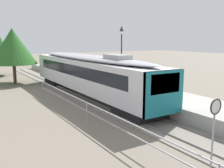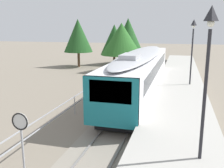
% 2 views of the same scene
% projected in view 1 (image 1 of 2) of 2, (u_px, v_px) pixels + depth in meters
% --- Properties ---
extents(ground_plane, '(160.00, 160.00, 0.00)m').
position_uv_depth(ground_plane, '(84.00, 117.00, 16.27)').
color(ground_plane, slate).
extents(track_rails, '(3.20, 60.00, 0.14)m').
position_uv_depth(track_rails, '(123.00, 110.00, 17.82)').
color(track_rails, gray).
rests_on(track_rails, ground).
extents(commuter_train, '(2.82, 19.60, 3.74)m').
position_uv_depth(commuter_train, '(88.00, 72.00, 22.07)').
color(commuter_train, silver).
rests_on(commuter_train, track_rails).
extents(station_platform, '(3.90, 60.00, 0.90)m').
position_uv_depth(station_platform, '(158.00, 98.00, 19.43)').
color(station_platform, '#A8A59E').
rests_on(station_platform, ground).
extents(platform_lamp_far_end, '(0.34, 0.34, 5.35)m').
position_uv_depth(platform_lamp_far_end, '(122.00, 43.00, 24.38)').
color(platform_lamp_far_end, '#232328').
rests_on(platform_lamp_far_end, station_platform).
extents(speed_limit_sign, '(0.61, 0.10, 2.81)m').
position_uv_depth(speed_limit_sign, '(215.00, 117.00, 9.23)').
color(speed_limit_sign, '#9EA0A5').
rests_on(speed_limit_sign, ground).
extents(tree_behind_station_far, '(5.21, 5.21, 6.22)m').
position_uv_depth(tree_behind_station_far, '(13.00, 46.00, 28.23)').
color(tree_behind_station_far, brown).
rests_on(tree_behind_station_far, ground).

